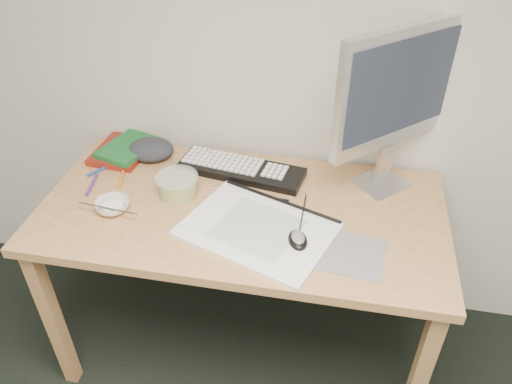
# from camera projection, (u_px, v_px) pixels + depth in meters

# --- Properties ---
(desk) EXTENTS (1.40, 0.70, 0.75)m
(desk) POSITION_uv_depth(u_px,v_px,m) (242.00, 225.00, 1.78)
(desk) COLOR tan
(desk) RESTS_ON ground
(mousepad) EXTENTS (0.23, 0.22, 0.00)m
(mousepad) POSITION_uv_depth(u_px,v_px,m) (349.00, 254.00, 1.55)
(mousepad) COLOR slate
(mousepad) RESTS_ON desk
(sketchpad) EXTENTS (0.56, 0.48, 0.01)m
(sketchpad) POSITION_uv_depth(u_px,v_px,m) (258.00, 229.00, 1.63)
(sketchpad) COLOR white
(sketchpad) RESTS_ON desk
(keyboard) EXTENTS (0.49, 0.22, 0.03)m
(keyboard) POSITION_uv_depth(u_px,v_px,m) (241.00, 170.00, 1.89)
(keyboard) COLOR black
(keyboard) RESTS_ON desk
(monitor) EXTENTS (0.39, 0.37, 0.59)m
(monitor) POSITION_uv_depth(u_px,v_px,m) (397.00, 93.00, 1.62)
(monitor) COLOR silver
(monitor) RESTS_ON desk
(mouse) EXTENTS (0.09, 0.11, 0.03)m
(mouse) POSITION_uv_depth(u_px,v_px,m) (298.00, 237.00, 1.56)
(mouse) COLOR black
(mouse) RESTS_ON sketchpad
(rice_bowl) EXTENTS (0.12, 0.12, 0.04)m
(rice_bowl) POSITION_uv_depth(u_px,v_px,m) (113.00, 206.00, 1.71)
(rice_bowl) COLOR white
(rice_bowl) RESTS_ON desk
(chopsticks) EXTENTS (0.21, 0.04, 0.02)m
(chopsticks) POSITION_uv_depth(u_px,v_px,m) (107.00, 208.00, 1.67)
(chopsticks) COLOR #A9A8AB
(chopsticks) RESTS_ON rice_bowl
(fruit_tub) EXTENTS (0.18, 0.18, 0.07)m
(fruit_tub) POSITION_uv_depth(u_px,v_px,m) (178.00, 185.00, 1.78)
(fruit_tub) COLOR #E7E251
(fruit_tub) RESTS_ON desk
(book_red) EXTENTS (0.21, 0.27, 0.03)m
(book_red) POSITION_uv_depth(u_px,v_px,m) (123.00, 150.00, 2.01)
(book_red) COLOR maroon
(book_red) RESTS_ON desk
(book_green) EXTENTS (0.22, 0.26, 0.02)m
(book_green) POSITION_uv_depth(u_px,v_px,m) (128.00, 148.00, 1.98)
(book_green) COLOR #175C27
(book_green) RESTS_ON book_red
(cloth_lump) EXTENTS (0.19, 0.17, 0.06)m
(cloth_lump) POSITION_uv_depth(u_px,v_px,m) (151.00, 150.00, 1.98)
(cloth_lump) COLOR #26292D
(cloth_lump) RESTS_ON desk
(pencil_pink) EXTENTS (0.18, 0.03, 0.01)m
(pencil_pink) POSITION_uv_depth(u_px,v_px,m) (228.00, 189.00, 1.81)
(pencil_pink) COLOR pink
(pencil_pink) RESTS_ON desk
(pencil_tan) EXTENTS (0.15, 0.08, 0.01)m
(pencil_tan) POSITION_uv_depth(u_px,v_px,m) (252.00, 198.00, 1.77)
(pencil_tan) COLOR tan
(pencil_tan) RESTS_ON desk
(pencil_black) EXTENTS (0.19, 0.02, 0.01)m
(pencil_black) POSITION_uv_depth(u_px,v_px,m) (263.00, 197.00, 1.78)
(pencil_black) COLOR black
(pencil_black) RESTS_ON desk
(marker_blue) EXTENTS (0.08, 0.11, 0.01)m
(marker_blue) POSITION_uv_depth(u_px,v_px,m) (102.00, 169.00, 1.91)
(marker_blue) COLOR #1C3D99
(marker_blue) RESTS_ON desk
(marker_orange) EXTENTS (0.04, 0.12, 0.01)m
(marker_orange) POSITION_uv_depth(u_px,v_px,m) (122.00, 177.00, 1.87)
(marker_orange) COLOR orange
(marker_orange) RESTS_ON desk
(marker_purple) EXTENTS (0.03, 0.13, 0.01)m
(marker_purple) POSITION_uv_depth(u_px,v_px,m) (92.00, 185.00, 1.83)
(marker_purple) COLOR #5B227E
(marker_purple) RESTS_ON desk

